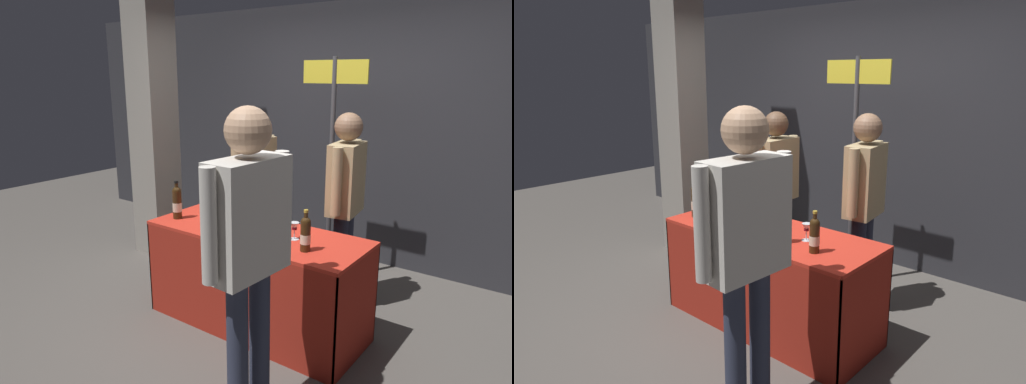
{
  "view_description": "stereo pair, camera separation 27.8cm",
  "coord_description": "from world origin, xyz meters",
  "views": [
    {
      "loc": [
        1.94,
        -2.63,
        1.93
      ],
      "look_at": [
        0.0,
        0.0,
        1.08
      ],
      "focal_mm": 32.42,
      "sensor_mm": 36.0,
      "label": 1
    },
    {
      "loc": [
        2.15,
        -2.46,
        1.93
      ],
      "look_at": [
        0.0,
        0.0,
        1.08
      ],
      "focal_mm": 32.42,
      "sensor_mm": 36.0,
      "label": 2
    }
  ],
  "objects": [
    {
      "name": "display_bottle_1",
      "position": [
        0.22,
        -0.15,
        0.92
      ],
      "size": [
        0.07,
        0.07,
        0.35
      ],
      "color": "#192333",
      "rests_on": "tasting_table"
    },
    {
      "name": "featured_wine_bottle",
      "position": [
        -0.05,
        -0.01,
        0.92
      ],
      "size": [
        0.07,
        0.07,
        0.33
      ],
      "color": "black",
      "rests_on": "tasting_table"
    },
    {
      "name": "tasting_table",
      "position": [
        0.0,
        0.0,
        0.53
      ],
      "size": [
        1.68,
        0.65,
        0.78
      ],
      "color": "red",
      "rests_on": "ground_plane"
    },
    {
      "name": "brochure_stand",
      "position": [
        -0.29,
        0.11,
        0.84
      ],
      "size": [
        0.09,
        0.16,
        0.12
      ],
      "primitive_type": "cube",
      "rotation": [
        0.06,
        0.0,
        5.19
      ],
      "color": "silver",
      "rests_on": "tasting_table"
    },
    {
      "name": "display_bottle_0",
      "position": [
        0.5,
        -0.13,
        0.9
      ],
      "size": [
        0.07,
        0.07,
        0.28
      ],
      "color": "#38230F",
      "rests_on": "tasting_table"
    },
    {
      "name": "display_bottle_4",
      "position": [
        -0.13,
        -0.16,
        0.9
      ],
      "size": [
        0.08,
        0.08,
        0.3
      ],
      "color": "#38230F",
      "rests_on": "tasting_table"
    },
    {
      "name": "flower_vase",
      "position": [
        -0.33,
        -0.09,
        0.91
      ],
      "size": [
        0.11,
        0.11,
        0.41
      ],
      "color": "slate",
      "rests_on": "tasting_table"
    },
    {
      "name": "wine_glass_near_vendor",
      "position": [
        0.33,
        0.02,
        0.87
      ],
      "size": [
        0.07,
        0.07,
        0.13
      ],
      "color": "silver",
      "rests_on": "tasting_table"
    },
    {
      "name": "display_bottle_3",
      "position": [
        -0.12,
        0.21,
        0.9
      ],
      "size": [
        0.07,
        0.07,
        0.3
      ],
      "color": "#192333",
      "rests_on": "tasting_table"
    },
    {
      "name": "display_bottle_2",
      "position": [
        -0.69,
        -0.13,
        0.91
      ],
      "size": [
        0.07,
        0.07,
        0.31
      ],
      "color": "#38230F",
      "rests_on": "tasting_table"
    },
    {
      "name": "back_partition",
      "position": [
        0.0,
        1.79,
        1.3
      ],
      "size": [
        7.89,
        0.12,
        2.6
      ],
      "primitive_type": "cube",
      "color": "#2D2D33",
      "rests_on": "ground_plane"
    },
    {
      "name": "taster_foreground_right",
      "position": [
        0.55,
        -0.82,
        1.08
      ],
      "size": [
        0.24,
        0.65,
        1.77
      ],
      "rotation": [
        0.0,
        0.0,
        1.51
      ],
      "color": "#2D3347",
      "rests_on": "ground_plane"
    },
    {
      "name": "vendor_assistant",
      "position": [
        -0.49,
        0.64,
        0.95
      ],
      "size": [
        0.22,
        0.58,
        1.59
      ],
      "rotation": [
        0.0,
        0.0,
        -1.56
      ],
      "color": "black",
      "rests_on": "ground_plane"
    },
    {
      "name": "ground_plane",
      "position": [
        0.0,
        0.0,
        0.0
      ],
      "size": [
        12.0,
        12.0,
        0.0
      ],
      "primitive_type": "plane",
      "color": "#514C47"
    },
    {
      "name": "concrete_pillar",
      "position": [
        -1.81,
        0.65,
        1.8
      ],
      "size": [
        0.37,
        0.37,
        3.6
      ],
      "primitive_type": "cube",
      "color": "gray",
      "rests_on": "ground_plane"
    },
    {
      "name": "vendor_presenter",
      "position": [
        0.38,
        0.71,
        0.97
      ],
      "size": [
        0.26,
        0.55,
        1.62
      ],
      "rotation": [
        0.0,
        0.0,
        -1.44
      ],
      "color": "#2D3347",
      "rests_on": "ground_plane"
    },
    {
      "name": "booth_signpost",
      "position": [
        0.08,
        1.03,
        1.32
      ],
      "size": [
        0.61,
        0.04,
        2.06
      ],
      "color": "#47474C",
      "rests_on": "ground_plane"
    }
  ]
}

